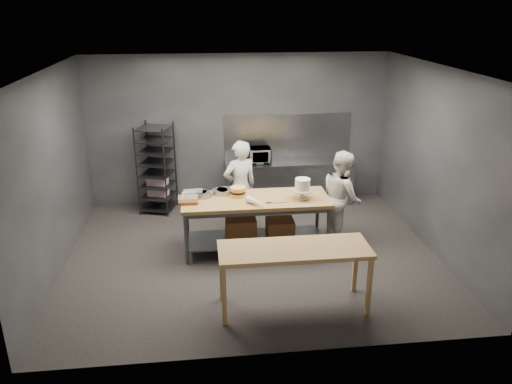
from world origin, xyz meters
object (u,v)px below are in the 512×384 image
at_px(frosted_cake_stand, 303,186).
at_px(layer_cake, 238,192).
at_px(speed_rack, 157,169).
at_px(chef_right, 342,197).
at_px(microwave, 257,155).
at_px(near_counter, 294,254).
at_px(chef_behind, 240,187).
at_px(work_table, 256,218).

relative_size(frosted_cake_stand, layer_cake, 1.38).
relative_size(speed_rack, chef_right, 1.08).
bearing_deg(microwave, near_counter, -89.06).
bearing_deg(chef_behind, speed_rack, -57.36).
bearing_deg(work_table, near_counter, -80.43).
bearing_deg(near_counter, chef_right, 58.41).
distance_m(near_counter, speed_rack, 4.19).
bearing_deg(speed_rack, chef_right, -28.26).
height_order(chef_right, microwave, chef_right).
relative_size(work_table, layer_cake, 9.61).
xyz_separation_m(work_table, speed_rack, (-1.74, 1.90, 0.28)).
height_order(microwave, layer_cake, microwave).
distance_m(work_table, chef_right, 1.51).
bearing_deg(frosted_cake_stand, microwave, 103.40).
bearing_deg(microwave, chef_behind, -109.44).
distance_m(near_counter, chef_behind, 2.54).
relative_size(chef_right, frosted_cake_stand, 4.71).
distance_m(chef_behind, microwave, 1.34).
xyz_separation_m(chef_behind, chef_right, (1.69, -0.56, -0.04)).
bearing_deg(chef_right, work_table, 90.54).
relative_size(chef_right, layer_cake, 6.48).
xyz_separation_m(work_table, near_counter, (0.30, -1.76, 0.24)).
relative_size(speed_rack, frosted_cake_stand, 5.09).
bearing_deg(frosted_cake_stand, near_counter, -104.89).
bearing_deg(near_counter, work_table, 99.57).
xyz_separation_m(chef_right, microwave, (-1.25, 1.81, 0.24)).
bearing_deg(speed_rack, chef_behind, -37.24).
xyz_separation_m(microwave, frosted_cake_stand, (0.50, -2.09, 0.09)).
bearing_deg(layer_cake, work_table, -21.53).
bearing_deg(chef_right, chef_behind, 65.69).
bearing_deg(chef_right, frosted_cake_stand, 104.81).
height_order(work_table, near_counter, work_table).
relative_size(work_table, speed_rack, 1.37).
bearing_deg(speed_rack, frosted_cake_stand, -39.12).
height_order(work_table, microwave, microwave).
xyz_separation_m(speed_rack, frosted_cake_stand, (2.48, -2.01, 0.28)).
bearing_deg(frosted_cake_stand, work_table, 171.01).
xyz_separation_m(near_counter, frosted_cake_stand, (0.44, 1.65, 0.32)).
distance_m(frosted_cake_stand, layer_cake, 1.06).
bearing_deg(frosted_cake_stand, chef_behind, 138.01).
bearing_deg(frosted_cake_stand, layer_cake, 167.30).
height_order(chef_behind, layer_cake, chef_behind).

